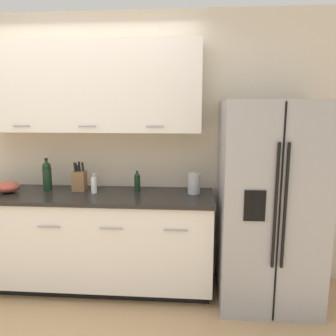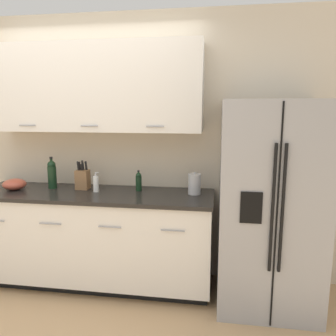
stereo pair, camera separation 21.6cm
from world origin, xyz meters
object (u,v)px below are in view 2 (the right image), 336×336
at_px(refrigerator, 269,206).
at_px(wine_bottle, 52,174).
at_px(oil_bottle, 139,181).
at_px(steel_canister, 194,184).
at_px(mixing_bowl, 14,184).
at_px(soap_dispenser, 96,184).
at_px(knife_block, 83,179).

distance_m(refrigerator, wine_bottle, 2.06).
distance_m(oil_bottle, steel_canister, 0.54).
xyz_separation_m(steel_canister, mixing_bowl, (-1.74, -0.10, -0.04)).
distance_m(wine_bottle, soap_dispenser, 0.49).
xyz_separation_m(knife_block, mixing_bowl, (-0.65, -0.12, -0.05)).
bearing_deg(steel_canister, wine_bottle, 179.32).
relative_size(refrigerator, steel_canister, 8.60).
bearing_deg(oil_bottle, steel_canister, -4.71).
bearing_deg(mixing_bowl, refrigerator, -1.12).
distance_m(refrigerator, knife_block, 1.75).
height_order(refrigerator, knife_block, refrigerator).
xyz_separation_m(wine_bottle, oil_bottle, (0.87, 0.03, -0.05)).
relative_size(knife_block, mixing_bowl, 1.29).
bearing_deg(soap_dispenser, wine_bottle, 171.20).
height_order(wine_bottle, steel_canister, wine_bottle).
bearing_deg(mixing_bowl, oil_bottle, 6.69).
bearing_deg(mixing_bowl, wine_bottle, 18.71).
bearing_deg(oil_bottle, refrigerator, -9.01).
xyz_separation_m(soap_dispenser, steel_canister, (0.92, 0.06, 0.02)).
relative_size(refrigerator, mixing_bowl, 8.08).
relative_size(refrigerator, soap_dispenser, 9.42).
bearing_deg(knife_block, refrigerator, -5.59).
relative_size(knife_block, oil_bottle, 1.43).
xyz_separation_m(oil_bottle, mixing_bowl, (-1.20, -0.14, -0.04)).
bearing_deg(soap_dispenser, knife_block, 153.24).
xyz_separation_m(wine_bottle, soap_dispenser, (0.48, -0.07, -0.07)).
xyz_separation_m(soap_dispenser, mixing_bowl, (-0.81, -0.04, -0.02)).
height_order(knife_block, soap_dispenser, knife_block).
distance_m(refrigerator, steel_canister, 0.68).
relative_size(knife_block, soap_dispenser, 1.50).
relative_size(oil_bottle, mixing_bowl, 0.90).
relative_size(refrigerator, oil_bottle, 8.97).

